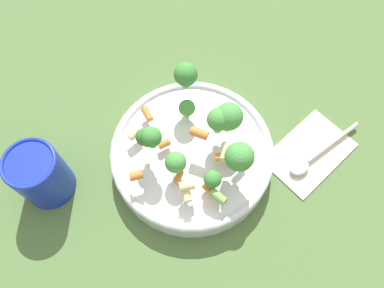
# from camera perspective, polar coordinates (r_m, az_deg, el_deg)

# --- Properties ---
(ground_plane) EXTENTS (3.00, 3.00, 0.00)m
(ground_plane) POSITION_cam_1_polar(r_m,az_deg,el_deg) (0.65, 0.00, -2.43)
(ground_plane) COLOR #4C6B38
(bowl) EXTENTS (0.27, 0.27, 0.05)m
(bowl) POSITION_cam_1_polar(r_m,az_deg,el_deg) (0.63, 0.00, -1.53)
(bowl) COLOR silver
(bowl) RESTS_ON ground_plane
(pasta_salad) EXTENTS (0.20, 0.21, 0.09)m
(pasta_salad) POSITION_cam_1_polar(r_m,az_deg,el_deg) (0.56, 1.80, 1.86)
(pasta_salad) COLOR #8CB766
(pasta_salad) RESTS_ON bowl
(cup) EXTENTS (0.08, 0.08, 0.10)m
(cup) POSITION_cam_1_polar(r_m,az_deg,el_deg) (0.63, -22.11, -4.36)
(cup) COLOR #192DAD
(cup) RESTS_ON ground_plane
(napkin) EXTENTS (0.17, 0.18, 0.01)m
(napkin) POSITION_cam_1_polar(r_m,az_deg,el_deg) (0.68, 17.49, -1.19)
(napkin) COLOR beige
(napkin) RESTS_ON ground_plane
(spoon) EXTENTS (0.13, 0.12, 0.01)m
(spoon) POSITION_cam_1_polar(r_m,az_deg,el_deg) (0.67, 17.93, -1.91)
(spoon) COLOR silver
(spoon) RESTS_ON napkin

